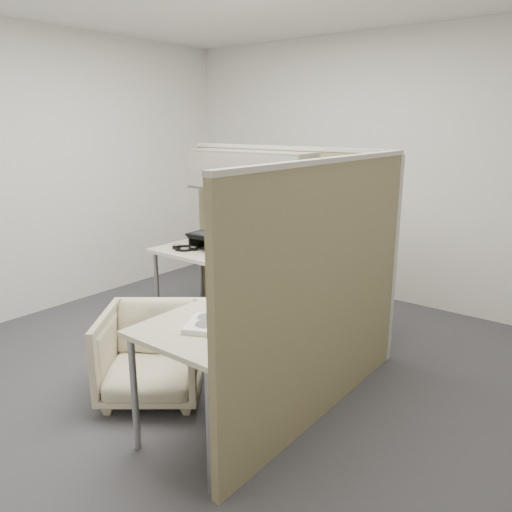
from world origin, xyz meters
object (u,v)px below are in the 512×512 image
Objects in this scene: desk at (248,281)px; office_chair at (152,349)px; monitor_left at (289,227)px; keyboard at (280,268)px.

desk is 2.96× the size of office_chair.
desk is 4.29× the size of monitor_left.
monitor_left is (-0.03, 0.56, 0.32)m from desk.
office_chair is 1.46× the size of keyboard.
office_chair is at bearing -113.64° from monitor_left.
office_chair is (-0.25, -0.73, -0.35)m from desk.
monitor_left reaches higher than keyboard.
keyboard is (0.12, -0.29, -0.26)m from monitor_left.
desk is at bearing -100.95° from monitor_left.
keyboard is at bearing 69.97° from desk.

